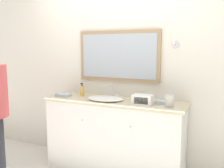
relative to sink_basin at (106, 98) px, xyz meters
The scene contains 8 objects.
wall_back 0.48m from the sink_basin, 71.17° to the left, with size 8.00×0.18×2.55m.
vanity_counter 0.49m from the sink_basin, 10.25° to the left, with size 1.76×0.55×0.92m.
sink_basin is the anchor object (origin of this frame).
soap_bottle 0.40m from the sink_basin, 167.86° to the left, with size 0.06×0.06×0.18m.
appliance_box 0.50m from the sink_basin, ahead, with size 0.22×0.14×0.11m.
picture_frame 0.81m from the sink_basin, ahead, with size 0.09×0.01×0.14m.
hand_towel_near_sink 0.70m from the sink_basin, ahead, with size 0.16×0.11×0.04m.
hand_towel_far_corner 0.61m from the sink_basin, behind, with size 0.19×0.13×0.04m.
Camera 1 is at (1.21, -2.47, 1.55)m, focal length 40.00 mm.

